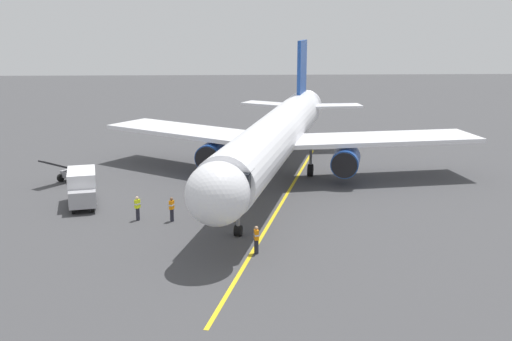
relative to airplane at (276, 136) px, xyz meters
The scene contains 8 objects.
ground_plane 4.44m from the airplane, 29.39° to the right, with size 220.00×220.00×0.00m, color #424244.
apron_lead_in_line 7.44m from the airplane, 89.36° to the left, with size 0.24×40.00×0.01m, color yellow.
airplane is the anchor object (origin of this frame).
ground_crew_marshaller 16.96m from the airplane, 81.60° to the left, with size 0.31×0.43×1.71m.
ground_crew_wing_walker 14.61m from the airplane, 43.66° to the left, with size 0.42×0.47×1.71m.
ground_crew_loader 13.31m from the airplane, 52.08° to the left, with size 0.37×0.46×1.71m.
belt_loader_near_nose 17.83m from the airplane, ahead, with size 3.63×4.43×2.32m.
box_truck_portside 16.36m from the airplane, 22.71° to the left, with size 2.92×4.92×2.62m.
Camera 1 is at (2.29, 51.23, 13.26)m, focal length 42.79 mm.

